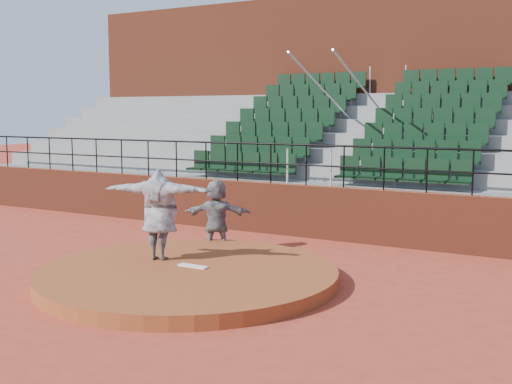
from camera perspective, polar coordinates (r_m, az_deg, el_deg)
ground at (r=11.98m, az=-6.02°, el=-7.95°), size 90.00×90.00×0.00m
pitchers_mound at (r=11.95m, az=-6.03°, el=-7.37°), size 5.50×5.50×0.25m
pitching_rubber at (r=12.04m, az=-5.62°, el=-6.58°), size 0.60×0.15×0.03m
boundary_wall at (r=16.08m, az=4.44°, el=-1.70°), size 24.00×0.30×1.30m
wall_railing at (r=15.93m, az=4.49°, el=3.21°), size 24.04×0.05×1.03m
seating_deck at (r=19.32m, az=9.12°, el=2.08°), size 24.00×5.97×4.63m
press_box_facade at (r=22.99m, az=12.77°, el=8.04°), size 24.00×3.00×7.10m
pitcher at (r=12.57m, az=-8.58°, el=-1.97°), size 2.27×1.15×1.78m
fielder at (r=14.38m, az=-3.52°, el=-2.09°), size 1.56×1.08×1.62m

